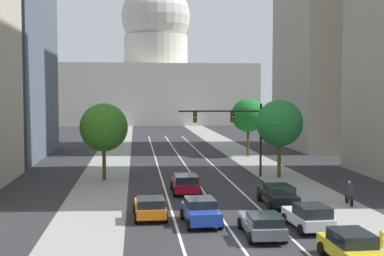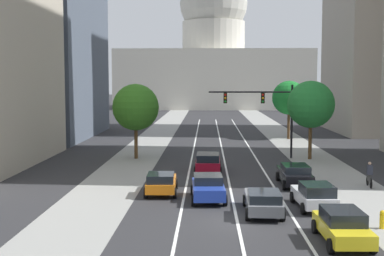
{
  "view_description": "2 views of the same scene",
  "coord_description": "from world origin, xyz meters",
  "px_view_note": "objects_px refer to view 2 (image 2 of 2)",
  "views": [
    {
      "loc": [
        -5.26,
        -26.56,
        7.74
      ],
      "look_at": [
        0.03,
        23.99,
        4.43
      ],
      "focal_mm": 50.59,
      "sensor_mm": 36.0,
      "label": 1
    },
    {
      "loc": [
        -1.53,
        -26.33,
        7.15
      ],
      "look_at": [
        -2.7,
        13.89,
        3.51
      ],
      "focal_mm": 49.39,
      "sensor_mm": 36.0,
      "label": 2
    }
  ],
  "objects_px": {
    "car_white": "(315,195)",
    "street_tree_far_right": "(289,98)",
    "street_tree_mid_right": "(311,105)",
    "capitol_building": "(213,60)",
    "cyclist": "(369,175)",
    "fire_hydrant": "(382,219)",
    "car_gray": "(263,201)",
    "street_tree_mid_left": "(136,107)",
    "car_orange": "(161,182)",
    "car_crimson": "(208,162)",
    "car_blue": "(208,187)",
    "car_yellow": "(342,225)",
    "car_black": "(295,174)",
    "traffic_signal_mast": "(266,107)"
  },
  "relations": [
    {
      "from": "car_white",
      "to": "street_tree_far_right",
      "type": "distance_m",
      "value": 35.78
    },
    {
      "from": "street_tree_mid_right",
      "to": "capitol_building",
      "type": "bearing_deg",
      "value": 94.95
    },
    {
      "from": "car_white",
      "to": "street_tree_far_right",
      "type": "bearing_deg",
      "value": -9.14
    },
    {
      "from": "cyclist",
      "to": "street_tree_mid_right",
      "type": "height_order",
      "value": "street_tree_mid_right"
    },
    {
      "from": "car_white",
      "to": "fire_hydrant",
      "type": "distance_m",
      "value": 4.59
    },
    {
      "from": "car_gray",
      "to": "cyclist",
      "type": "relative_size",
      "value": 2.72
    },
    {
      "from": "street_tree_far_right",
      "to": "street_tree_mid_left",
      "type": "height_order",
      "value": "street_tree_far_right"
    },
    {
      "from": "street_tree_far_right",
      "to": "street_tree_mid_right",
      "type": "bearing_deg",
      "value": -92.02
    },
    {
      "from": "cyclist",
      "to": "car_orange",
      "type": "bearing_deg",
      "value": 105.18
    },
    {
      "from": "capitol_building",
      "to": "car_gray",
      "type": "bearing_deg",
      "value": -89.23
    },
    {
      "from": "car_crimson",
      "to": "car_gray",
      "type": "distance_m",
      "value": 13.3
    },
    {
      "from": "street_tree_far_right",
      "to": "car_crimson",
      "type": "bearing_deg",
      "value": -112.72
    },
    {
      "from": "car_blue",
      "to": "street_tree_mid_left",
      "type": "distance_m",
      "value": 18.41
    },
    {
      "from": "car_orange",
      "to": "car_yellow",
      "type": "distance_m",
      "value": 13.17
    },
    {
      "from": "car_yellow",
      "to": "street_tree_far_right",
      "type": "relative_size",
      "value": 0.62
    },
    {
      "from": "car_crimson",
      "to": "street_tree_mid_right",
      "type": "relative_size",
      "value": 0.64
    },
    {
      "from": "car_crimson",
      "to": "street_tree_far_right",
      "type": "relative_size",
      "value": 0.64
    },
    {
      "from": "car_black",
      "to": "car_yellow",
      "type": "xyz_separation_m",
      "value": [
        -0.0,
        -12.73,
        0.0
      ]
    },
    {
      "from": "car_black",
      "to": "car_gray",
      "type": "xyz_separation_m",
      "value": [
        -2.96,
        -7.81,
        -0.05
      ]
    },
    {
      "from": "car_blue",
      "to": "street_tree_far_right",
      "type": "bearing_deg",
      "value": -19.3
    },
    {
      "from": "car_blue",
      "to": "cyclist",
      "type": "relative_size",
      "value": 2.42
    },
    {
      "from": "car_orange",
      "to": "traffic_signal_mast",
      "type": "bearing_deg",
      "value": -29.5
    },
    {
      "from": "car_black",
      "to": "car_gray",
      "type": "height_order",
      "value": "car_black"
    },
    {
      "from": "capitol_building",
      "to": "car_black",
      "type": "distance_m",
      "value": 102.83
    },
    {
      "from": "car_black",
      "to": "car_gray",
      "type": "distance_m",
      "value": 8.35
    },
    {
      "from": "fire_hydrant",
      "to": "street_tree_mid_right",
      "type": "height_order",
      "value": "street_tree_mid_right"
    },
    {
      "from": "car_crimson",
      "to": "street_tree_mid_left",
      "type": "height_order",
      "value": "street_tree_mid_left"
    },
    {
      "from": "car_orange",
      "to": "street_tree_mid_left",
      "type": "height_order",
      "value": "street_tree_mid_left"
    },
    {
      "from": "car_yellow",
      "to": "car_blue",
      "type": "relative_size",
      "value": 1.05
    },
    {
      "from": "capitol_building",
      "to": "street_tree_mid_right",
      "type": "bearing_deg",
      "value": -85.05
    },
    {
      "from": "street_tree_far_right",
      "to": "street_tree_mid_left",
      "type": "bearing_deg",
      "value": -134.74
    },
    {
      "from": "fire_hydrant",
      "to": "street_tree_mid_left",
      "type": "xyz_separation_m",
      "value": [
        -14.98,
        22.57,
        4.23
      ]
    },
    {
      "from": "car_black",
      "to": "street_tree_mid_right",
      "type": "bearing_deg",
      "value": -15.49
    },
    {
      "from": "traffic_signal_mast",
      "to": "car_black",
      "type": "bearing_deg",
      "value": -87.22
    },
    {
      "from": "car_black",
      "to": "fire_hydrant",
      "type": "height_order",
      "value": "car_black"
    },
    {
      "from": "street_tree_mid_right",
      "to": "street_tree_mid_left",
      "type": "distance_m",
      "value": 15.85
    },
    {
      "from": "car_gray",
      "to": "cyclist",
      "type": "distance_m",
      "value": 10.8
    },
    {
      "from": "traffic_signal_mast",
      "to": "fire_hydrant",
      "type": "xyz_separation_m",
      "value": [
        3.12,
        -23.23,
        -4.29
      ]
    },
    {
      "from": "car_blue",
      "to": "car_crimson",
      "type": "bearing_deg",
      "value": -2.83
    },
    {
      "from": "street_tree_mid_left",
      "to": "fire_hydrant",
      "type": "bearing_deg",
      "value": -56.43
    },
    {
      "from": "car_yellow",
      "to": "street_tree_far_right",
      "type": "distance_m",
      "value": 41.82
    },
    {
      "from": "capitol_building",
      "to": "fire_hydrant",
      "type": "relative_size",
      "value": 53.46
    },
    {
      "from": "car_orange",
      "to": "car_gray",
      "type": "bearing_deg",
      "value": -131.28
    },
    {
      "from": "car_blue",
      "to": "street_tree_mid_right",
      "type": "xyz_separation_m",
      "value": [
        9.27,
        16.78,
        4.18
      ]
    },
    {
      "from": "car_blue",
      "to": "street_tree_far_right",
      "type": "distance_m",
      "value": 35.0
    },
    {
      "from": "fire_hydrant",
      "to": "cyclist",
      "type": "relative_size",
      "value": 0.53
    },
    {
      "from": "car_orange",
      "to": "fire_hydrant",
      "type": "relative_size",
      "value": 4.57
    },
    {
      "from": "car_black",
      "to": "street_tree_mid_left",
      "type": "distance_m",
      "value": 17.83
    },
    {
      "from": "car_black",
      "to": "street_tree_far_right",
      "type": "height_order",
      "value": "street_tree_far_right"
    },
    {
      "from": "capitol_building",
      "to": "car_crimson",
      "type": "xyz_separation_m",
      "value": [
        -1.48,
        -96.91,
        -11.66
      ]
    }
  ]
}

